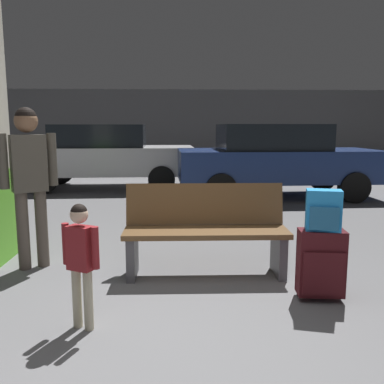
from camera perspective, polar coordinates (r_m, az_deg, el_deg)
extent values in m
cube|color=slate|center=(6.71, -2.78, -4.04)|extent=(18.00, 18.00, 0.10)
cube|color=#565658|center=(15.40, -2.72, 8.70)|extent=(18.00, 0.12, 2.80)
cube|color=brown|center=(4.06, 1.95, -5.54)|extent=(1.61, 0.46, 0.05)
cube|color=brown|center=(4.25, 1.75, -1.63)|extent=(1.60, 0.14, 0.42)
cube|color=#4C4C51|center=(4.14, -8.18, -8.68)|extent=(0.09, 0.40, 0.41)
cube|color=#4C4C51|center=(4.23, 11.82, -8.40)|extent=(0.09, 0.40, 0.41)
cube|color=#471419|center=(3.71, 17.28, -9.24)|extent=(0.40, 0.24, 0.56)
cube|color=#471419|center=(3.62, 17.67, -10.68)|extent=(0.34, 0.06, 0.36)
cube|color=#A5A5AA|center=(3.71, 17.17, -4.91)|extent=(0.14, 0.04, 0.02)
cylinder|color=black|center=(3.85, 14.38, -13.19)|extent=(0.02, 0.05, 0.04)
cylinder|color=black|center=(3.92, 19.09, -12.98)|extent=(0.02, 0.05, 0.04)
cube|color=#268CD8|center=(3.59, 17.61, -2.39)|extent=(0.31, 0.23, 0.34)
cube|color=#23608E|center=(3.51, 17.72, -3.51)|extent=(0.23, 0.09, 0.19)
cylinder|color=black|center=(3.57, 17.73, 0.10)|extent=(0.06, 0.04, 0.02)
cylinder|color=beige|center=(3.16, -14.05, -14.22)|extent=(0.07, 0.07, 0.45)
cylinder|color=beige|center=(3.23, -15.52, -13.83)|extent=(0.07, 0.07, 0.45)
cube|color=maroon|center=(3.07, -15.08, -7.43)|extent=(0.21, 0.18, 0.32)
cylinder|color=maroon|center=(2.98, -13.14, -7.49)|extent=(0.05, 0.05, 0.30)
cylinder|color=maroon|center=(3.15, -16.93, -6.80)|extent=(0.05, 0.05, 0.30)
sphere|color=beige|center=(3.01, -15.26, -3.00)|extent=(0.13, 0.13, 0.13)
sphere|color=black|center=(3.01, -15.28, -2.67)|extent=(0.12, 0.12, 0.12)
cylinder|color=#E5D84C|center=(3.17, -14.93, -6.58)|extent=(0.06, 0.06, 0.10)
cylinder|color=red|center=(3.15, -14.98, -5.27)|extent=(0.01, 0.01, 0.06)
cylinder|color=brown|center=(4.62, -19.93, -4.76)|extent=(0.12, 0.12, 0.81)
cylinder|color=brown|center=(4.59, -22.19, -4.98)|extent=(0.12, 0.12, 0.81)
cube|color=#4C473D|center=(4.50, -21.55, 3.69)|extent=(0.38, 0.33, 0.57)
cylinder|color=#4C473D|center=(4.54, -18.65, 4.25)|extent=(0.09, 0.09, 0.54)
cylinder|color=#4C473D|center=(4.46, -24.54, 3.84)|extent=(0.09, 0.09, 0.54)
sphere|color=brown|center=(4.48, -21.86, 9.04)|extent=(0.23, 0.23, 0.23)
sphere|color=black|center=(4.49, -21.88, 9.45)|extent=(0.21, 0.21, 0.21)
cube|color=silver|center=(10.17, -11.58, 4.31)|extent=(4.14, 1.80, 0.64)
cube|color=black|center=(10.16, -12.53, 7.56)|extent=(2.14, 1.59, 0.52)
cylinder|color=black|center=(10.91, -4.18, 2.82)|extent=(0.60, 0.22, 0.60)
cylinder|color=black|center=(9.32, -4.20, 1.78)|extent=(0.60, 0.22, 0.60)
cylinder|color=black|center=(11.22, -17.59, 2.60)|extent=(0.60, 0.22, 0.60)
cylinder|color=black|center=(9.69, -19.78, 1.55)|extent=(0.60, 0.22, 0.60)
cube|color=navy|center=(8.85, 11.64, 3.65)|extent=(4.15, 1.82, 0.64)
cube|color=black|center=(8.78, 10.81, 7.43)|extent=(2.14, 1.60, 0.52)
cylinder|color=black|center=(10.06, 17.47, 1.92)|extent=(0.61, 0.22, 0.60)
cylinder|color=black|center=(8.61, 21.38, 0.60)|extent=(0.61, 0.22, 0.60)
cylinder|color=black|center=(9.41, 2.60, 1.87)|extent=(0.61, 0.22, 0.60)
cylinder|color=black|center=(7.84, 3.99, 0.44)|extent=(0.61, 0.22, 0.60)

